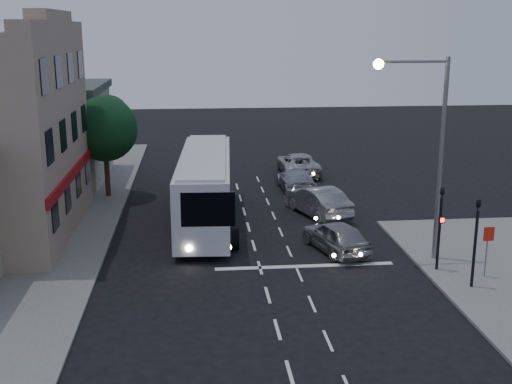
{
  "coord_description": "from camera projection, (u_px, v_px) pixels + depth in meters",
  "views": [
    {
      "loc": [
        -2.74,
        -24.47,
        10.31
      ],
      "look_at": [
        0.3,
        6.91,
        2.2
      ],
      "focal_mm": 45.0,
      "sensor_mm": 36.0,
      "label": 1
    }
  ],
  "objects": [
    {
      "name": "low_building_north",
      "position": [
        36.0,
        132.0,
        43.59
      ],
      "size": [
        9.4,
        9.4,
        6.5
      ],
      "color": "gray",
      "rests_on": "sidewalk_far"
    },
    {
      "name": "car_sedan_b",
      "position": [
        296.0,
        180.0,
        41.48
      ],
      "size": [
        2.2,
        5.05,
        1.45
      ],
      "primitive_type": "imported",
      "rotation": [
        0.0,
        0.0,
        3.18
      ],
      "color": "#9796A7",
      "rests_on": "ground"
    },
    {
      "name": "ground",
      "position": [
        265.0,
        285.0,
        26.42
      ],
      "size": [
        120.0,
        120.0,
        0.0
      ],
      "primitive_type": "plane",
      "color": "black"
    },
    {
      "name": "tour_bus",
      "position": [
        205.0,
        186.0,
        34.28
      ],
      "size": [
        3.27,
        12.63,
        3.84
      ],
      "rotation": [
        0.0,
        0.0,
        -0.05
      ],
      "color": "silver",
      "rests_on": "ground"
    },
    {
      "name": "car_sedan_a",
      "position": [
        318.0,
        201.0,
        36.07
      ],
      "size": [
        3.28,
        5.36,
        1.67
      ],
      "primitive_type": "imported",
      "rotation": [
        0.0,
        0.0,
        3.47
      ],
      "color": "gray",
      "rests_on": "ground"
    },
    {
      "name": "streetlight",
      "position": [
        428.0,
        136.0,
        27.79
      ],
      "size": [
        3.32,
        0.44,
        9.0
      ],
      "color": "slate",
      "rests_on": "sidewalk_near"
    },
    {
      "name": "street_tree",
      "position": [
        104.0,
        126.0,
        39.01
      ],
      "size": [
        4.0,
        4.0,
        6.2
      ],
      "color": "black",
      "rests_on": "sidewalk_far"
    },
    {
      "name": "car_suv",
      "position": [
        336.0,
        236.0,
        30.25
      ],
      "size": [
        2.94,
        4.72,
        1.5
      ],
      "primitive_type": "imported",
      "rotation": [
        0.0,
        0.0,
        3.43
      ],
      "color": "gray",
      "rests_on": "ground"
    },
    {
      "name": "traffic_signal_side",
      "position": [
        476.0,
        232.0,
        25.43
      ],
      "size": [
        0.18,
        0.15,
        4.1
      ],
      "color": "black",
      "rests_on": "sidewalk_near"
    },
    {
      "name": "regulatory_sign",
      "position": [
        488.0,
        243.0,
        26.66
      ],
      "size": [
        0.45,
        0.12,
        2.2
      ],
      "color": "slate",
      "rests_on": "sidewalk_near"
    },
    {
      "name": "road_markings",
      "position": [
        285.0,
        257.0,
        29.72
      ],
      "size": [
        8.0,
        30.55,
        0.01
      ],
      "color": "silver",
      "rests_on": "ground"
    },
    {
      "name": "traffic_signal_main",
      "position": [
        440.0,
        219.0,
        27.27
      ],
      "size": [
        0.25,
        0.35,
        4.1
      ],
      "color": "black",
      "rests_on": "sidewalk_near"
    },
    {
      "name": "car_sedan_c",
      "position": [
        298.0,
        164.0,
        46.23
      ],
      "size": [
        2.6,
        5.59,
        1.55
      ],
      "primitive_type": "imported",
      "rotation": [
        0.0,
        0.0,
        3.15
      ],
      "color": "#ADADB2",
      "rests_on": "ground"
    }
  ]
}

